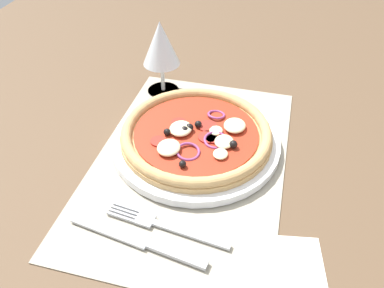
{
  "coord_description": "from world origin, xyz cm",
  "views": [
    {
      "loc": [
        -44.11,
        -11.58,
        43.48
      ],
      "look_at": [
        1.2,
        0.0,
        2.78
      ],
      "focal_mm": 35.76,
      "sensor_mm": 36.0,
      "label": 1
    }
  ],
  "objects": [
    {
      "name": "knife",
      "position": [
        -16.93,
        3.1,
        0.65
      ],
      "size": [
        4.7,
        20.02,
        0.62
      ],
      "rotation": [
        0.0,
        0.0,
        1.42
      ],
      "color": "#B2B5BA",
      "rests_on": "placemat"
    },
    {
      "name": "ground_plane",
      "position": [
        0.0,
        0.0,
        -1.2
      ],
      "size": [
        190.0,
        140.0,
        2.4
      ],
      "primitive_type": "cube",
      "color": "brown"
    },
    {
      "name": "pizza",
      "position": [
        3.92,
        0.03,
        2.88
      ],
      "size": [
        25.49,
        25.49,
        2.66
      ],
      "color": "tan",
      "rests_on": "plate"
    },
    {
      "name": "fork",
      "position": [
        -13.84,
        0.63,
        0.62
      ],
      "size": [
        3.73,
        18.05,
        0.44
      ],
      "rotation": [
        0.0,
        0.0,
        1.45
      ],
      "color": "#B2B5BA",
      "rests_on": "placemat"
    },
    {
      "name": "napkin",
      "position": [
        -18.53,
        -15.4,
        0.18
      ],
      "size": [
        16.26,
        15.09,
        0.36
      ],
      "primitive_type": "cube",
      "rotation": [
        0.0,
        0.0,
        0.17
      ],
      "color": "silver",
      "rests_on": "ground_plane"
    },
    {
      "name": "plate",
      "position": [
        3.99,
        0.1,
        1.09
      ],
      "size": [
        28.41,
        28.41,
        1.38
      ],
      "primitive_type": "cylinder",
      "color": "white",
      "rests_on": "placemat"
    },
    {
      "name": "placemat",
      "position": [
        0.0,
        0.0,
        0.2
      ],
      "size": [
        46.81,
        30.43,
        0.4
      ],
      "primitive_type": "cube",
      "color": "#A39984",
      "rests_on": "ground_plane"
    },
    {
      "name": "wine_glass",
      "position": [
        19.03,
        10.65,
        10.06
      ],
      "size": [
        7.2,
        7.2,
        14.9
      ],
      "color": "silver",
      "rests_on": "ground_plane"
    }
  ]
}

